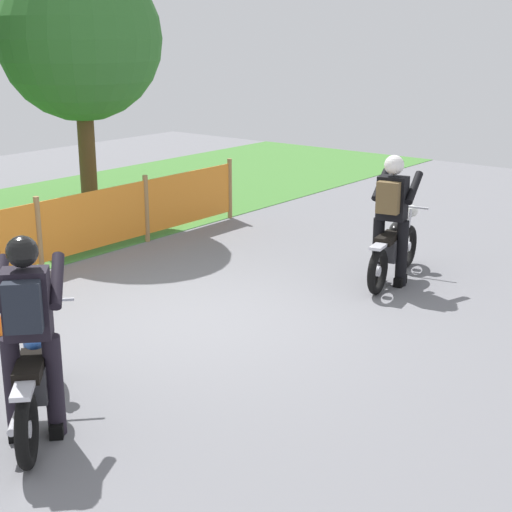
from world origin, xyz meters
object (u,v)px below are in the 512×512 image
at_px(motorcycle_trailing, 37,374).
at_px(rider_trailing, 29,327).
at_px(motorcycle_lead, 394,248).
at_px(rider_lead, 392,213).

relative_size(motorcycle_trailing, rider_trailing, 0.87).
distance_m(motorcycle_lead, rider_lead, 0.56).
distance_m(motorcycle_trailing, rider_lead, 5.17).
bearing_deg(motorcycle_lead, rider_trailing, 166.05).
bearing_deg(motorcycle_trailing, rider_trailing, -179.49).
height_order(motorcycle_lead, rider_trailing, rider_trailing).
bearing_deg(motorcycle_trailing, motorcycle_lead, -50.83).
relative_size(motorcycle_trailing, rider_lead, 0.87).
bearing_deg(rider_trailing, motorcycle_trailing, 0.51).
bearing_deg(rider_lead, rider_trailing, 165.49).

